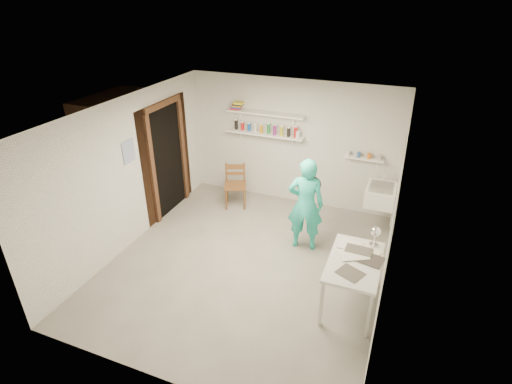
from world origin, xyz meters
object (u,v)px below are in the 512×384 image
(wooden_chair, at_px, (235,186))
(work_table, at_px, (352,283))
(desk_lamp, at_px, (376,232))
(wall_clock, at_px, (312,184))
(belfast_sink, at_px, (380,195))
(man, at_px, (306,205))

(wooden_chair, distance_m, work_table, 3.19)
(wooden_chair, relative_size, desk_lamp, 6.38)
(wall_clock, height_order, desk_lamp, wall_clock)
(belfast_sink, bearing_deg, work_table, -93.11)
(belfast_sink, relative_size, work_table, 0.55)
(wall_clock, relative_size, wooden_chair, 0.32)
(desk_lamp, bearing_deg, belfast_sink, 92.51)
(desk_lamp, bearing_deg, man, 149.87)
(man, distance_m, work_table, 1.50)
(belfast_sink, xyz_separation_m, wall_clock, (-1.02, -0.72, 0.34))
(man, height_order, wooden_chair, man)
(wooden_chair, height_order, desk_lamp, desk_lamp)
(wall_clock, bearing_deg, man, -107.38)
(belfast_sink, distance_m, work_table, 2.06)
(man, height_order, work_table, man)
(work_table, xyz_separation_m, desk_lamp, (0.18, 0.44, 0.58))
(man, bearing_deg, wall_clock, -107.38)
(work_table, bearing_deg, wall_clock, 124.94)
(wooden_chair, bearing_deg, man, -50.16)
(wall_clock, height_order, work_table, wall_clock)
(wall_clock, bearing_deg, wooden_chair, 150.27)
(wall_clock, distance_m, wooden_chair, 1.85)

